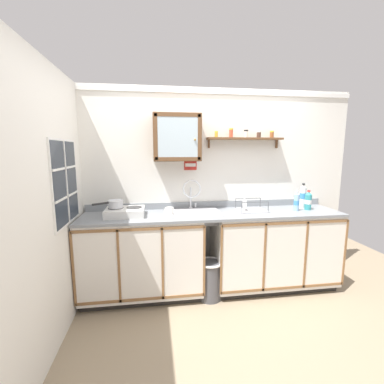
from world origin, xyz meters
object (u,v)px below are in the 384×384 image
sink (194,212)px  trash_bin (210,279)px  bottle_water_blue_1 (297,202)px  bottle_detergent_teal_2 (308,201)px  warning_sign (190,161)px  wall_cabinet (177,138)px  dish_rack (251,209)px  saucepan (115,204)px  bottle_opaque_white_0 (303,196)px  mug (169,211)px  hot_plate_stove (125,212)px

sink → trash_bin: 0.77m
bottle_water_blue_1 → trash_bin: bearing=-173.3°
bottle_detergent_teal_2 → warning_sign: size_ratio=1.07×
bottle_detergent_teal_2 → wall_cabinet: (-1.57, 0.16, 0.75)m
dish_rack → bottle_water_blue_1: bearing=-6.8°
bottle_detergent_teal_2 → wall_cabinet: wall_cabinet is taller
wall_cabinet → trash_bin: wall_cabinet is taller
bottle_detergent_teal_2 → warning_sign: (-1.40, 0.28, 0.48)m
bottle_water_blue_1 → trash_bin: size_ratio=0.54×
saucepan → sink: bearing=1.2°
sink → saucepan: (-0.88, -0.02, 0.13)m
bottle_opaque_white_0 → wall_cabinet: wall_cabinet is taller
bottle_detergent_teal_2 → trash_bin: bottle_detergent_teal_2 is taller
sink → trash_bin: sink is taller
bottle_water_blue_1 → mug: 1.51m
hot_plate_stove → trash_bin: bearing=-10.3°
bottle_opaque_white_0 → trash_bin: 1.53m
bottle_water_blue_1 → saucepan: bearing=178.2°
wall_cabinet → trash_bin: size_ratio=1.20×
sink → wall_cabinet: size_ratio=1.08×
bottle_detergent_teal_2 → bottle_water_blue_1: bearing=-167.1°
dish_rack → trash_bin: 0.93m
saucepan → dish_rack: saucepan is taller
sink → hot_plate_stove: (-0.78, -0.04, 0.04)m
mug → wall_cabinet: bearing=62.0°
saucepan → bottle_water_blue_1: bottle_water_blue_1 is taller
wall_cabinet → trash_bin: 1.65m
bottle_opaque_white_0 → bottle_water_blue_1: 0.22m
bottle_detergent_teal_2 → hot_plate_stove: bearing=179.9°
bottle_detergent_teal_2 → bottle_opaque_white_0: bearing=94.2°
saucepan → warning_sign: warning_sign is taller
bottle_water_blue_1 → dish_rack: bearing=173.2°
sink → bottle_detergent_teal_2: size_ratio=2.41×
sink → dish_rack: (0.67, -0.02, 0.02)m
sink → trash_bin: (0.15, -0.21, -0.73)m
trash_bin → saucepan: bearing=169.6°
bottle_water_blue_1 → mug: size_ratio=2.20×
sink → mug: size_ratio=5.22×
saucepan → bottle_water_blue_1: size_ratio=1.25×
hot_plate_stove → warning_sign: size_ratio=1.85×
hot_plate_stove → trash_bin: (0.92, -0.17, -0.77)m
saucepan → warning_sign: bearing=16.6°
bottle_opaque_white_0 → bottle_detergent_teal_2: (0.01, -0.11, -0.04)m
mug → bottle_detergent_teal_2: bearing=1.7°
bottle_water_blue_1 → wall_cabinet: size_ratio=0.45×
sink → dish_rack: 0.67m
dish_rack → trash_bin: dish_rack is taller
bottle_water_blue_1 → wall_cabinet: 1.60m
bottle_water_blue_1 → bottle_detergent_teal_2: bearing=12.9°
dish_rack → warning_sign: warning_sign is taller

